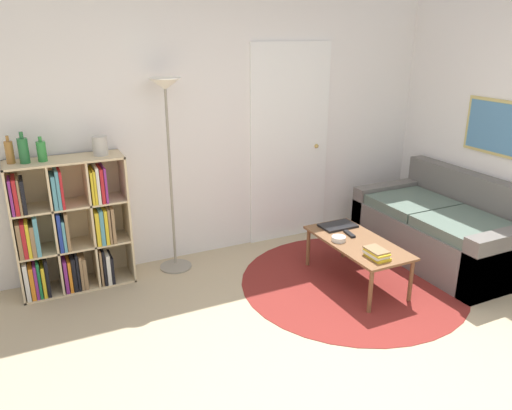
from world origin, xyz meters
The scene contains 16 objects.
ground_plane centered at (0.00, 0.00, 0.00)m, with size 14.00×14.00×0.00m, color tan.
wall_back centered at (0.03, 2.43, 1.29)m, with size 7.59×0.11×2.60m.
wall_right centered at (2.32, 1.20, 1.30)m, with size 0.08×5.41×2.60m.
rug centered at (0.73, 1.19, 0.00)m, with size 2.03×2.03×0.01m.
bookshelf centered at (-1.58, 2.22, 0.54)m, with size 0.95×0.34×1.18m.
floor_lamp centered at (-0.64, 2.19, 1.43)m, with size 0.31×0.31×1.80m.
couch centered at (1.88, 1.24, 0.29)m, with size 0.93×1.68×0.83m.
coffee_table centered at (0.75, 1.19, 0.37)m, with size 0.50×1.04×0.41m.
laptop centered at (0.79, 1.55, 0.42)m, with size 0.34×0.22×0.02m.
bowl centered at (0.60, 1.26, 0.43)m, with size 0.13×0.13×0.04m.
book_stack_on_table centered at (0.68, 0.84, 0.45)m, with size 0.14×0.21×0.08m.
remote centered at (0.77, 1.33, 0.42)m, with size 0.07×0.16×0.02m.
bottle_left centered at (-1.93, 2.25, 1.27)m, with size 0.06×0.06×0.23m.
bottle_middle centered at (-1.82, 2.21, 1.28)m, with size 0.08×0.08×0.25m.
bottle_right centered at (-1.69, 2.21, 1.26)m, with size 0.07×0.07×0.20m.
vase_on_shelf centered at (-1.23, 2.22, 1.26)m, with size 0.13×0.13×0.16m.
Camera 1 is at (-1.85, -2.10, 2.20)m, focal length 35.00 mm.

